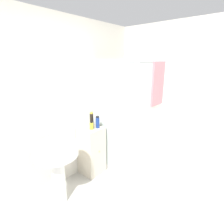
# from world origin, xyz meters

# --- Properties ---
(wall_back) EXTENTS (6.40, 0.06, 2.50)m
(wall_back) POSITION_xyz_m (0.00, 1.70, 1.25)
(wall_back) COLOR silver
(wall_back) RESTS_ON ground_plane
(wall_right) EXTENTS (0.06, 6.40, 2.50)m
(wall_right) POSITION_xyz_m (1.70, 0.00, 1.25)
(wall_right) COLOR silver
(wall_right) RESTS_ON ground_plane
(shower_enclosure) EXTENTS (0.91, 0.94, 1.89)m
(shower_enclosure) POSITION_xyz_m (1.17, 1.13, 0.51)
(shower_enclosure) COLOR white
(shower_enclosure) RESTS_ON ground_plane
(vanity_cabinet) EXTENTS (0.36, 0.37, 0.82)m
(vanity_cabinet) POSITION_xyz_m (0.54, 1.49, 0.41)
(vanity_cabinet) COLOR beige
(vanity_cabinet) RESTS_ON ground_plane
(sink) EXTENTS (0.56, 0.56, 1.00)m
(sink) POSITION_xyz_m (-0.22, 1.31, 0.66)
(sink) COLOR white
(sink) RESTS_ON ground_plane
(soap_dispenser) EXTENTS (0.06, 0.06, 0.14)m
(soap_dispenser) POSITION_xyz_m (0.50, 1.43, 0.88)
(soap_dispenser) COLOR yellow
(soap_dispenser) RESTS_ON vanity_cabinet
(shampoo_bottle_tall_black) EXTENTS (0.06, 0.06, 0.26)m
(shampoo_bottle_tall_black) POSITION_xyz_m (0.56, 1.48, 0.95)
(shampoo_bottle_tall_black) COLOR black
(shampoo_bottle_tall_black) RESTS_ON vanity_cabinet
(shampoo_bottle_blue) EXTENTS (0.06, 0.06, 0.20)m
(shampoo_bottle_blue) POSITION_xyz_m (0.61, 1.41, 0.92)
(shampoo_bottle_blue) COLOR navy
(shampoo_bottle_blue) RESTS_ON vanity_cabinet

